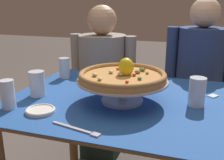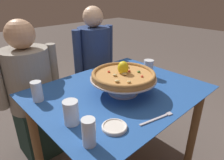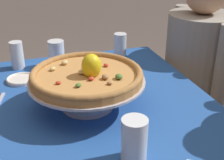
{
  "view_description": "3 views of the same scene",
  "coord_description": "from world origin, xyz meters",
  "px_view_note": "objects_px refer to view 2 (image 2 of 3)",
  "views": [
    {
      "loc": [
        0.31,
        -1.15,
        1.19
      ],
      "look_at": [
        -0.04,
        -0.06,
        0.85
      ],
      "focal_mm": 41.93,
      "sensor_mm": 36.0,
      "label": 1
    },
    {
      "loc": [
        -0.84,
        -0.83,
        1.35
      ],
      "look_at": [
        -0.03,
        0.03,
        0.82
      ],
      "focal_mm": 31.96,
      "sensor_mm": 36.0,
      "label": 2
    },
    {
      "loc": [
        0.97,
        -0.25,
        1.32
      ],
      "look_at": [
        0.05,
        0.04,
        0.86
      ],
      "focal_mm": 49.0,
      "sensor_mm": 36.0,
      "label": 3
    }
  ],
  "objects_px": {
    "water_glass_side_left": "(71,114)",
    "water_glass_side_right": "(148,70)",
    "diner_right": "(95,71)",
    "water_glass_front_left": "(89,134)",
    "pizza_stand": "(123,82)",
    "dinner_fork": "(158,118)",
    "pizza": "(123,74)",
    "sugar_packet": "(139,68)",
    "diner_left": "(32,96)",
    "side_plate": "(114,127)",
    "water_glass_back_left": "(37,93)"
  },
  "relations": [
    {
      "from": "pizza",
      "to": "diner_left",
      "type": "distance_m",
      "value": 0.83
    },
    {
      "from": "pizza_stand",
      "to": "pizza",
      "type": "bearing_deg",
      "value": 53.93
    },
    {
      "from": "pizza_stand",
      "to": "side_plate",
      "type": "bearing_deg",
      "value": -142.44
    },
    {
      "from": "water_glass_side_right",
      "to": "water_glass_back_left",
      "type": "bearing_deg",
      "value": 163.91
    },
    {
      "from": "sugar_packet",
      "to": "pizza_stand",
      "type": "bearing_deg",
      "value": -153.52
    },
    {
      "from": "pizza_stand",
      "to": "pizza",
      "type": "xyz_separation_m",
      "value": [
        0.0,
        0.0,
        0.05
      ]
    },
    {
      "from": "pizza_stand",
      "to": "water_glass_side_left",
      "type": "bearing_deg",
      "value": -173.01
    },
    {
      "from": "pizza_stand",
      "to": "dinner_fork",
      "type": "relative_size",
      "value": 1.99
    },
    {
      "from": "diner_right",
      "to": "water_glass_front_left",
      "type": "bearing_deg",
      "value": -129.56
    },
    {
      "from": "pizza",
      "to": "water_glass_front_left",
      "type": "height_order",
      "value": "pizza"
    },
    {
      "from": "dinner_fork",
      "to": "pizza_stand",
      "type": "bearing_deg",
      "value": 76.61
    },
    {
      "from": "pizza_stand",
      "to": "pizza",
      "type": "height_order",
      "value": "pizza"
    },
    {
      "from": "water_glass_side_left",
      "to": "side_plate",
      "type": "distance_m",
      "value": 0.22
    },
    {
      "from": "water_glass_side_left",
      "to": "dinner_fork",
      "type": "distance_m",
      "value": 0.45
    },
    {
      "from": "water_glass_side_right",
      "to": "dinner_fork",
      "type": "relative_size",
      "value": 0.62
    },
    {
      "from": "water_glass_front_left",
      "to": "dinner_fork",
      "type": "height_order",
      "value": "water_glass_front_left"
    },
    {
      "from": "water_glass_side_right",
      "to": "water_glass_back_left",
      "type": "distance_m",
      "value": 0.81
    },
    {
      "from": "water_glass_front_left",
      "to": "side_plate",
      "type": "xyz_separation_m",
      "value": [
        0.16,
        0.0,
        -0.05
      ]
    },
    {
      "from": "pizza_stand",
      "to": "sugar_packet",
      "type": "xyz_separation_m",
      "value": [
        0.41,
        0.2,
        -0.08
      ]
    },
    {
      "from": "water_glass_side_right",
      "to": "diner_right",
      "type": "relative_size",
      "value": 0.11
    },
    {
      "from": "water_glass_back_left",
      "to": "diner_left",
      "type": "bearing_deg",
      "value": 76.13
    },
    {
      "from": "water_glass_front_left",
      "to": "diner_left",
      "type": "xyz_separation_m",
      "value": [
        0.1,
        0.92,
        -0.22
      ]
    },
    {
      "from": "water_glass_side_right",
      "to": "side_plate",
      "type": "height_order",
      "value": "water_glass_side_right"
    },
    {
      "from": "diner_left",
      "to": "pizza_stand",
      "type": "bearing_deg",
      "value": -63.12
    },
    {
      "from": "diner_left",
      "to": "water_glass_front_left",
      "type": "bearing_deg",
      "value": -96.46
    },
    {
      "from": "water_glass_side_right",
      "to": "diner_left",
      "type": "distance_m",
      "value": 0.96
    },
    {
      "from": "pizza",
      "to": "water_glass_side_right",
      "type": "bearing_deg",
      "value": 9.16
    },
    {
      "from": "pizza_stand",
      "to": "sugar_packet",
      "type": "height_order",
      "value": "pizza_stand"
    },
    {
      "from": "pizza_stand",
      "to": "dinner_fork",
      "type": "height_order",
      "value": "pizza_stand"
    },
    {
      "from": "pizza",
      "to": "diner_right",
      "type": "xyz_separation_m",
      "value": [
        0.35,
        0.73,
        -0.29
      ]
    },
    {
      "from": "water_glass_back_left",
      "to": "diner_right",
      "type": "bearing_deg",
      "value": 29.75
    },
    {
      "from": "water_glass_side_right",
      "to": "diner_left",
      "type": "xyz_separation_m",
      "value": [
        -0.68,
        0.63,
        -0.23
      ]
    },
    {
      "from": "diner_right",
      "to": "pizza",
      "type": "bearing_deg",
      "value": -115.25
    },
    {
      "from": "water_glass_side_left",
      "to": "water_glass_side_right",
      "type": "relative_size",
      "value": 0.96
    },
    {
      "from": "diner_left",
      "to": "water_glass_side_left",
      "type": "bearing_deg",
      "value": -95.86
    },
    {
      "from": "diner_right",
      "to": "water_glass_back_left",
      "type": "bearing_deg",
      "value": -150.25
    },
    {
      "from": "sugar_packet",
      "to": "diner_right",
      "type": "relative_size",
      "value": 0.04
    },
    {
      "from": "water_glass_side_left",
      "to": "diner_right",
      "type": "xyz_separation_m",
      "value": [
        0.77,
        0.79,
        -0.22
      ]
    },
    {
      "from": "diner_left",
      "to": "diner_right",
      "type": "height_order",
      "value": "diner_right"
    },
    {
      "from": "pizza_stand",
      "to": "water_glass_side_right",
      "type": "height_order",
      "value": "water_glass_side_right"
    },
    {
      "from": "side_plate",
      "to": "diner_right",
      "type": "xyz_separation_m",
      "value": [
        0.64,
        0.96,
        -0.17
      ]
    },
    {
      "from": "water_glass_side_left",
      "to": "water_glass_front_left",
      "type": "bearing_deg",
      "value": -98.91
    },
    {
      "from": "water_glass_side_right",
      "to": "dinner_fork",
      "type": "height_order",
      "value": "water_glass_side_right"
    },
    {
      "from": "water_glass_back_left",
      "to": "dinner_fork",
      "type": "distance_m",
      "value": 0.71
    },
    {
      "from": "pizza",
      "to": "water_glass_front_left",
      "type": "xyz_separation_m",
      "value": [
        -0.45,
        -0.23,
        -0.07
      ]
    },
    {
      "from": "water_glass_side_left",
      "to": "diner_left",
      "type": "height_order",
      "value": "diner_left"
    },
    {
      "from": "side_plate",
      "to": "diner_left",
      "type": "height_order",
      "value": "diner_left"
    },
    {
      "from": "pizza",
      "to": "side_plate",
      "type": "relative_size",
      "value": 3.21
    },
    {
      "from": "pizza",
      "to": "side_plate",
      "type": "bearing_deg",
      "value": -142.4
    },
    {
      "from": "pizza",
      "to": "dinner_fork",
      "type": "relative_size",
      "value": 1.91
    }
  ]
}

